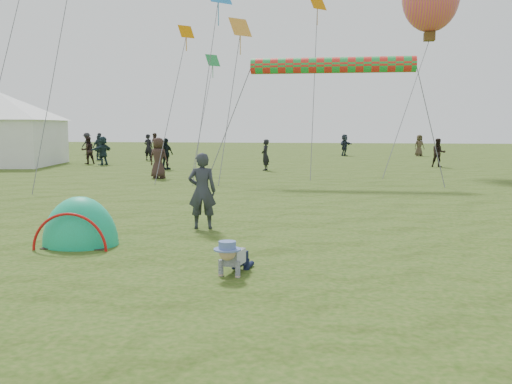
# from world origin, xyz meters

# --- Properties ---
(ground) EXTENTS (140.00, 140.00, 0.00)m
(ground) POSITION_xyz_m (0.00, 0.00, 0.00)
(ground) COLOR #1E430B
(crawling_toddler) EXTENTS (0.66, 0.84, 0.58)m
(crawling_toddler) POSITION_xyz_m (0.16, 0.12, 0.29)
(crawling_toddler) COLOR black
(crawling_toddler) RESTS_ON ground
(popup_tent) EXTENTS (1.54, 1.30, 1.89)m
(popup_tent) POSITION_xyz_m (-3.16, 1.87, 0.00)
(popup_tent) COLOR #18A060
(popup_tent) RESTS_ON ground
(standing_adult) EXTENTS (0.68, 0.51, 1.70)m
(standing_adult) POSITION_xyz_m (-1.24, 3.93, 0.85)
(standing_adult) COLOR #2A2D35
(standing_adult) RESTS_ON ground
(crowd_person_0) EXTENTS (0.60, 0.74, 1.77)m
(crowd_person_0) POSITION_xyz_m (-16.24, 32.59, 0.88)
(crowd_person_0) COLOR black
(crowd_person_0) RESTS_ON ground
(crowd_person_1) EXTENTS (0.80, 0.63, 1.60)m
(crowd_person_1) POSITION_xyz_m (7.24, 24.65, 0.80)
(crowd_person_1) COLOR black
(crowd_person_1) RESTS_ON ground
(crowd_person_4) EXTENTS (0.96, 0.72, 1.79)m
(crowd_person_4) POSITION_xyz_m (-6.07, 15.68, 0.90)
(crowd_person_4) COLOR #362520
(crowd_person_4) RESTS_ON ground
(crowd_person_5) EXTENTS (0.98, 1.65, 1.69)m
(crowd_person_5) POSITION_xyz_m (-12.02, 23.54, 0.85)
(crowd_person_5) COLOR #20343C
(crowd_person_5) RESTS_ON ground
(crowd_person_6) EXTENTS (0.44, 0.62, 1.61)m
(crowd_person_6) POSITION_xyz_m (-2.03, 20.80, 0.80)
(crowd_person_6) COLOR black
(crowd_person_6) RESTS_ON ground
(crowd_person_7) EXTENTS (1.02, 1.01, 1.66)m
(crowd_person_7) POSITION_xyz_m (-13.27, 24.22, 0.83)
(crowd_person_7) COLOR black
(crowd_person_7) RESTS_ON ground
(crowd_person_8) EXTENTS (0.85, 1.04, 1.66)m
(crowd_person_8) POSITION_xyz_m (-7.29, 20.60, 0.83)
(crowd_person_8) COLOR black
(crowd_person_8) RESTS_ON ground
(crowd_person_9) EXTENTS (1.19, 1.29, 1.74)m
(crowd_person_9) POSITION_xyz_m (-17.42, 25.62, 0.87)
(crowd_person_9) COLOR black
(crowd_person_9) RESTS_ON ground
(crowd_person_10) EXTENTS (0.93, 0.78, 1.63)m
(crowd_person_10) POSITION_xyz_m (7.78, 36.63, 0.81)
(crowd_person_10) COLOR #443829
(crowd_person_10) RESTS_ON ground
(crowd_person_11) EXTENTS (1.19, 1.58, 1.66)m
(crowd_person_11) POSITION_xyz_m (2.14, 36.24, 0.83)
(crowd_person_11) COLOR #242D39
(crowd_person_11) RESTS_ON ground
(crowd_person_12) EXTENTS (0.74, 0.59, 1.75)m
(crowd_person_12) POSITION_xyz_m (-10.85, 28.22, 0.88)
(crowd_person_12) COLOR black
(crowd_person_12) RESTS_ON ground
(crowd_person_13) EXTENTS (1.06, 1.04, 1.72)m
(crowd_person_13) POSITION_xyz_m (-13.33, 37.01, 0.86)
(crowd_person_13) COLOR #382925
(crowd_person_13) RESTS_ON ground
(crowd_person_14) EXTENTS (0.78, 1.08, 1.70)m
(crowd_person_14) POSITION_xyz_m (-14.24, 27.98, 0.85)
(crowd_person_14) COLOR #283840
(crowd_person_14) RESTS_ON ground
(crowd_person_15) EXTENTS (1.31, 1.09, 1.76)m
(crowd_person_15) POSITION_xyz_m (-18.35, 35.09, 0.88)
(crowd_person_15) COLOR black
(crowd_person_15) RESTS_ON ground
(balloon_kite) EXTENTS (2.86, 2.86, 4.00)m
(balloon_kite) POSITION_xyz_m (6.14, 21.96, 8.55)
(balloon_kite) COLOR orange
(rainbow_tube_kite) EXTENTS (6.56, 0.64, 0.64)m
(rainbow_tube_kite) POSITION_xyz_m (1.41, 15.13, 4.71)
(rainbow_tube_kite) COLOR red
(diamond_kite_1) EXTENTS (0.75, 0.75, 0.61)m
(diamond_kite_1) POSITION_xyz_m (-5.41, 18.11, 6.66)
(diamond_kite_1) COLOR orange
(diamond_kite_2) EXTENTS (1.05, 1.05, 0.86)m
(diamond_kite_2) POSITION_xyz_m (-2.83, 18.02, 6.79)
(diamond_kite_2) COLOR orange
(diamond_kite_3) EXTENTS (0.89, 0.89, 0.73)m
(diamond_kite_3) POSITION_xyz_m (-5.99, 26.29, 6.27)
(diamond_kite_3) COLOR green
(diamond_kite_7) EXTENTS (0.94, 0.94, 0.77)m
(diamond_kite_7) POSITION_xyz_m (0.56, 20.66, 8.34)
(diamond_kite_7) COLOR #D07600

